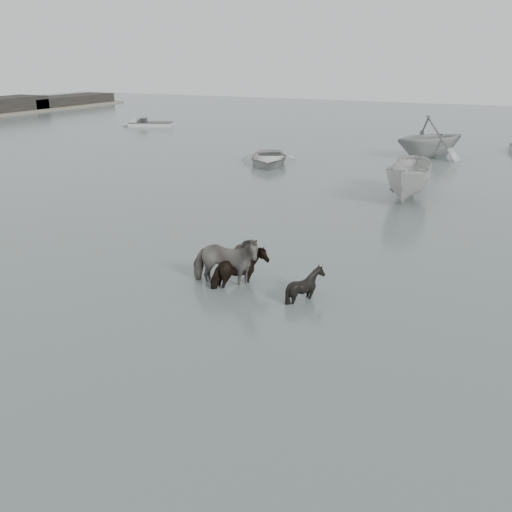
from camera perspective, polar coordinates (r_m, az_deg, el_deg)
name	(u,v)px	position (r m, az deg, el deg)	size (l,w,h in m)	color
ground	(305,318)	(14.50, 4.93, -6.18)	(140.00, 140.00, 0.00)	#52625F
pony_pinto	(225,256)	(16.17, -3.13, 0.01)	(0.95, 2.08, 1.75)	black
pony_dark	(240,262)	(16.15, -1.59, -0.65)	(1.40, 1.20, 1.41)	black
pony_black	(305,278)	(15.36, 4.97, -2.24)	(0.95, 1.07, 1.18)	black
rowboat_lead	(268,156)	(34.86, 1.21, 9.98)	(3.41, 4.78, 0.99)	beige
rowboat_trail	(431,135)	(38.92, 17.09, 11.47)	(4.53, 5.25, 2.77)	#AFB2AF
boat_small	(410,177)	(27.22, 15.12, 7.60)	(1.87, 4.97, 1.92)	#B7B8B3
skiff_outer	(151,122)	(54.77, -10.49, 13.03)	(5.42, 1.60, 0.75)	silver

